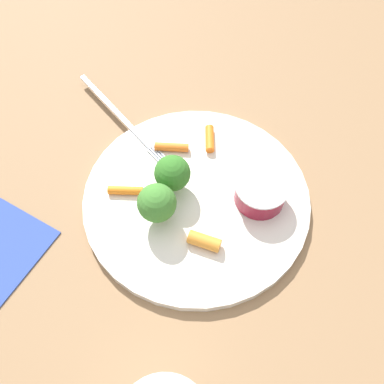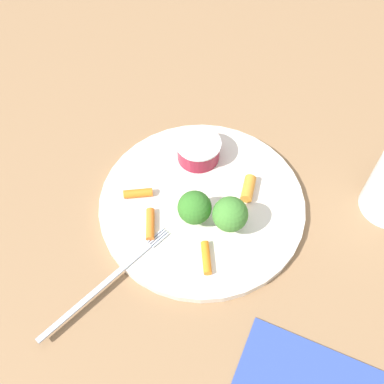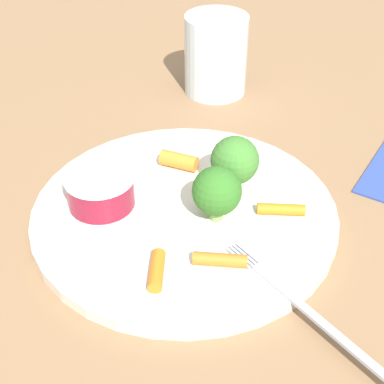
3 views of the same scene
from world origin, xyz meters
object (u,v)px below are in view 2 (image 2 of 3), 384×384
(carrot_stick_2, at_px, (150,224))
(carrot_stick_3, at_px, (206,258))
(fork, at_px, (109,280))
(broccoli_floret_0, at_px, (230,215))
(broccoli_floret_1, at_px, (195,208))
(plate, at_px, (202,203))
(sauce_cup, at_px, (198,150))
(carrot_stick_0, at_px, (248,188))
(carrot_stick_1, at_px, (138,193))

(carrot_stick_2, distance_m, carrot_stick_3, 0.09)
(fork, bearing_deg, broccoli_floret_0, -118.64)
(broccoli_floret_1, relative_size, fork, 0.27)
(broccoli_floret_1, height_order, carrot_stick_3, broccoli_floret_1)
(broccoli_floret_1, bearing_deg, broccoli_floret_0, -160.00)
(plate, height_order, sauce_cup, sauce_cup)
(broccoli_floret_0, distance_m, broccoli_floret_1, 0.05)
(carrot_stick_0, xyz_separation_m, carrot_stick_3, (-0.01, 0.12, -0.00))
(sauce_cup, bearing_deg, carrot_stick_0, 172.73)
(sauce_cup, distance_m, carrot_stick_0, 0.09)
(plate, xyz_separation_m, carrot_stick_3, (-0.05, 0.07, 0.01))
(sauce_cup, bearing_deg, broccoli_floret_0, 142.84)
(broccoli_floret_0, distance_m, carrot_stick_3, 0.06)
(plate, relative_size, broccoli_floret_1, 5.29)
(plate, xyz_separation_m, broccoli_floret_0, (-0.05, 0.01, 0.04))
(carrot_stick_1, distance_m, carrot_stick_2, 0.05)
(sauce_cup, xyz_separation_m, carrot_stick_0, (-0.09, 0.01, -0.01))
(broccoli_floret_0, distance_m, carrot_stick_2, 0.10)
(sauce_cup, distance_m, broccoli_floret_0, 0.13)
(carrot_stick_0, bearing_deg, fork, 71.31)
(carrot_stick_0, bearing_deg, sauce_cup, -7.27)
(carrot_stick_2, bearing_deg, broccoli_floret_1, -135.75)
(sauce_cup, relative_size, carrot_stick_3, 1.50)
(carrot_stick_3, bearing_deg, sauce_cup, -52.11)
(carrot_stick_0, distance_m, fork, 0.22)
(broccoli_floret_1, bearing_deg, carrot_stick_2, 44.25)
(broccoli_floret_1, xyz_separation_m, carrot_stick_3, (-0.04, 0.04, -0.03))
(broccoli_floret_0, relative_size, carrot_stick_1, 1.44)
(sauce_cup, bearing_deg, fork, 95.12)
(carrot_stick_0, bearing_deg, broccoli_floret_0, 97.77)
(carrot_stick_0, bearing_deg, carrot_stick_3, 94.99)
(broccoli_floret_0, relative_size, fork, 0.29)
(sauce_cup, bearing_deg, carrot_stick_2, 96.27)
(carrot_stick_2, height_order, carrot_stick_3, same)
(plate, xyz_separation_m, sauce_cup, (0.05, -0.06, 0.02))
(sauce_cup, relative_size, carrot_stick_1, 1.63)
(broccoli_floret_0, bearing_deg, fork, 61.36)
(fork, bearing_deg, carrot_stick_3, -131.66)
(carrot_stick_1, bearing_deg, fork, 112.45)
(broccoli_floret_1, height_order, carrot_stick_2, broccoli_floret_1)
(carrot_stick_2, bearing_deg, plate, -114.78)
(carrot_stick_0, height_order, carrot_stick_1, carrot_stick_0)
(broccoli_floret_1, bearing_deg, carrot_stick_0, -113.43)
(plate, bearing_deg, carrot_stick_1, 29.10)
(fork, bearing_deg, carrot_stick_2, -86.57)
(sauce_cup, bearing_deg, broccoli_floret_1, 121.70)
(plate, bearing_deg, carrot_stick_0, -131.55)
(sauce_cup, height_order, carrot_stick_0, sauce_cup)
(plate, relative_size, fork, 1.42)
(sauce_cup, relative_size, carrot_stick_2, 1.45)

